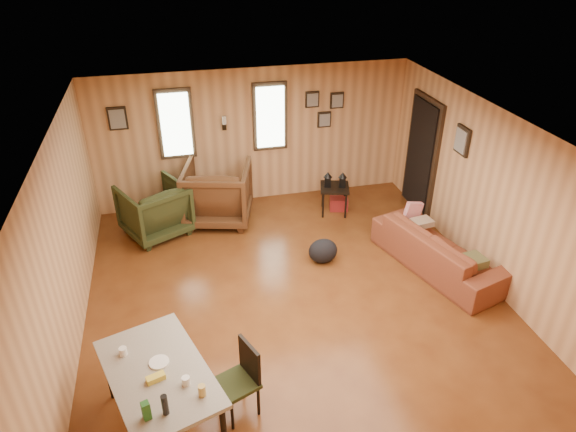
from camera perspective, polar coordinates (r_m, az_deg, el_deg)
The scene contains 11 objects.
room at distance 6.70m, azimuth 1.66°, elevation 0.80°, with size 5.54×6.04×2.44m.
sofa at distance 7.76m, azimuth 16.57°, elevation -2.95°, with size 2.12×0.62×0.83m, color brown.
recliner_brown at distance 8.68m, azimuth -7.83°, elevation 2.81°, with size 1.07×1.00×1.10m, color #4F2E17.
recliner_green at distance 8.51m, azimuth -14.66°, elevation 0.94°, with size 0.93×0.88×0.96m, color #2B3116.
end_table at distance 8.91m, azimuth -11.88°, elevation 1.78°, with size 0.57×0.53×0.64m.
side_table at distance 8.87m, azimuth 5.22°, elevation 3.43°, with size 0.60×0.60×0.78m.
cooler at distance 9.16m, azimuth 5.66°, elevation 1.37°, with size 0.36×0.30×0.23m.
backpack at distance 7.70m, azimuth 3.90°, elevation -3.89°, with size 0.51×0.43×0.38m.
sofa_pillows at distance 7.76m, azimuth 16.79°, elevation -2.29°, with size 0.59×1.59×0.33m.
dining_table at distance 5.29m, azimuth -14.16°, elevation -16.98°, with size 1.28×1.65×0.95m.
dining_chair at distance 5.45m, azimuth -5.14°, elevation -17.26°, with size 0.50×0.50×0.85m.
Camera 1 is at (-1.39, -5.37, 4.45)m, focal length 32.00 mm.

